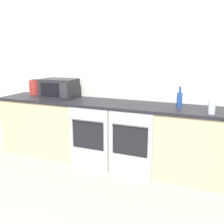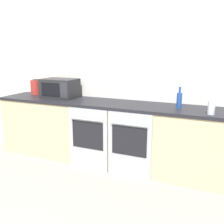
% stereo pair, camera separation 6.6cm
% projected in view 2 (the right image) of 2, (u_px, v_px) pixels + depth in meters
% --- Properties ---
extents(wall_back, '(10.00, 0.06, 2.60)m').
position_uv_depth(wall_back, '(116.00, 71.00, 3.66)').
color(wall_back, silver).
rests_on(wall_back, ground_plane).
extents(counter_back, '(3.38, 0.62, 0.89)m').
position_uv_depth(counter_back, '(107.00, 133.00, 3.56)').
color(counter_back, '#D1B789').
rests_on(counter_back, ground_plane).
extents(oven_left, '(0.57, 0.06, 0.85)m').
position_uv_depth(oven_left, '(88.00, 139.00, 3.33)').
color(oven_left, '#A8AAAF').
rests_on(oven_left, ground_plane).
extents(oven_right, '(0.57, 0.06, 0.85)m').
position_uv_depth(oven_right, '(129.00, 145.00, 3.11)').
color(oven_right, '#A8AAAF').
rests_on(oven_right, ground_plane).
extents(microwave, '(0.52, 0.35, 0.29)m').
position_uv_depth(microwave, '(60.00, 88.00, 3.78)').
color(microwave, '#232326').
rests_on(microwave, counter_back).
extents(bottle_blue, '(0.07, 0.07, 0.26)m').
position_uv_depth(bottle_blue, '(179.00, 100.00, 3.07)').
color(bottle_blue, '#234793').
rests_on(bottle_blue, counter_back).
extents(bottle_clear, '(0.08, 0.08, 0.21)m').
position_uv_depth(bottle_clear, '(211.00, 107.00, 2.75)').
color(bottle_clear, silver).
rests_on(bottle_clear, counter_back).
extents(kettle, '(0.17, 0.17, 0.24)m').
position_uv_depth(kettle, '(36.00, 87.00, 4.09)').
color(kettle, '#B2332D').
rests_on(kettle, counter_back).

